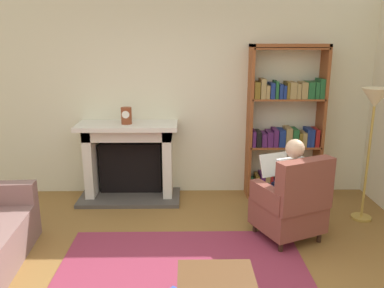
% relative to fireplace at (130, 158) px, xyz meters
% --- Properties ---
extents(back_wall, '(5.60, 0.10, 2.70)m').
position_rel_fireplace_xyz_m(back_wall, '(0.74, 0.25, 0.78)').
color(back_wall, beige).
rests_on(back_wall, ground).
extents(area_rug, '(2.40, 1.80, 0.01)m').
position_rel_fireplace_xyz_m(area_rug, '(0.74, -2.00, -0.56)').
color(area_rug, '#8A2D45').
rests_on(area_rug, ground).
extents(fireplace, '(1.37, 0.64, 1.06)m').
position_rel_fireplace_xyz_m(fireplace, '(0.00, 0.00, 0.00)').
color(fireplace, '#4C4742').
rests_on(fireplace, ground).
extents(mantel_clock, '(0.14, 0.14, 0.22)m').
position_rel_fireplace_xyz_m(mantel_clock, '(-0.00, -0.10, 0.61)').
color(mantel_clock, brown).
rests_on(mantel_clock, fireplace).
extents(bookshelf, '(1.01, 0.32, 2.09)m').
position_rel_fireplace_xyz_m(bookshelf, '(2.14, 0.04, 0.43)').
color(bookshelf, brown).
rests_on(bookshelf, ground).
extents(armchair_reading, '(0.84, 0.83, 0.97)m').
position_rel_fireplace_xyz_m(armchair_reading, '(1.92, -1.28, -0.14)').
color(armchair_reading, '#331E14').
rests_on(armchair_reading, ground).
extents(seated_reader, '(0.51, 0.60, 1.14)m').
position_rel_fireplace_xyz_m(seated_reader, '(1.87, -1.17, 0.06)').
color(seated_reader, white).
rests_on(seated_reader, ground).
extents(side_table, '(0.56, 0.39, 0.49)m').
position_rel_fireplace_xyz_m(side_table, '(0.99, -2.67, -0.16)').
color(side_table, brown).
rests_on(side_table, ground).
extents(scattered_books, '(0.79, 0.67, 0.03)m').
position_rel_fireplace_xyz_m(scattered_books, '(0.91, -2.08, -0.54)').
color(scattered_books, '#334CA5').
rests_on(scattered_books, area_rug).
extents(floor_lamp, '(0.32, 0.32, 1.61)m').
position_rel_fireplace_xyz_m(floor_lamp, '(2.94, -0.77, 0.79)').
color(floor_lamp, '#B7933F').
rests_on(floor_lamp, ground).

